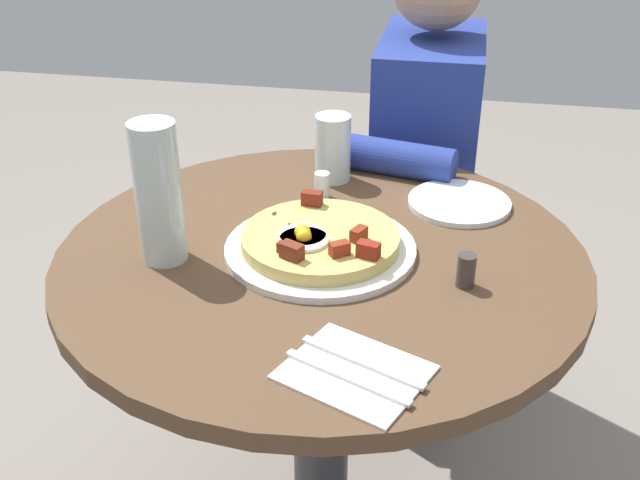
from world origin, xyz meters
The scene contains 12 objects.
dining_table centered at (0.00, 0.00, 0.56)m, with size 0.86×0.86×0.73m.
person_seated centered at (0.60, -0.13, 0.51)m, with size 0.53×0.33×1.14m.
pizza_plate centered at (-0.01, 0.00, 0.74)m, with size 0.31×0.31×0.01m, color white.
breakfast_pizza centered at (-0.01, 0.00, 0.76)m, with size 0.25×0.25×0.05m.
bread_plate centered at (0.21, -0.21, 0.74)m, with size 0.18×0.18×0.01m, color white.
napkin centered at (-0.30, -0.10, 0.73)m, with size 0.17×0.14×0.00m, color white.
fork centered at (-0.28, -0.11, 0.74)m, with size 0.18×0.01×0.01m, color silver.
knife centered at (-0.32, -0.09, 0.74)m, with size 0.18×0.01×0.01m, color silver.
water_glass centered at (0.28, 0.03, 0.80)m, with size 0.07×0.07×0.13m, color silver.
water_bottle centered at (-0.07, 0.24, 0.84)m, with size 0.07×0.07×0.23m, color silver.
salt_shaker centered at (0.19, 0.04, 0.76)m, with size 0.03×0.03×0.05m, color white.
pepper_shaker centered at (-0.06, -0.23, 0.76)m, with size 0.03×0.03×0.05m, color #3F3833.
Camera 1 is at (-1.06, -0.20, 1.35)m, focal length 43.40 mm.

